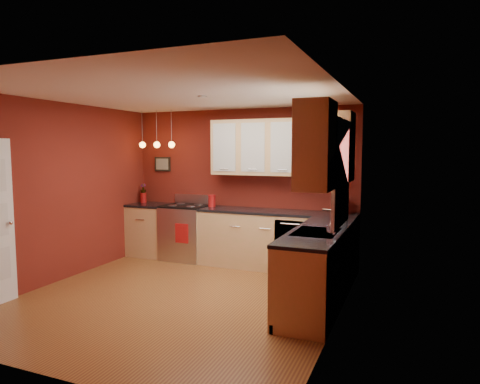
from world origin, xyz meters
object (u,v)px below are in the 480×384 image
at_px(gas_range, 186,232).
at_px(red_canister, 212,201).
at_px(coffee_maker, 341,205).
at_px(soap_pump, 331,228).
at_px(sink, 316,234).

bearing_deg(gas_range, red_canister, 10.20).
relative_size(coffee_maker, soap_pump, 1.75).
relative_size(sink, red_canister, 3.47).
height_order(red_canister, soap_pump, red_canister).
height_order(red_canister, coffee_maker, coffee_maker).
bearing_deg(soap_pump, red_canister, 143.84).
xyz_separation_m(sink, soap_pump, (0.19, -0.13, 0.11)).
bearing_deg(coffee_maker, gas_range, -178.23).
bearing_deg(gas_range, coffee_maker, 1.59).
xyz_separation_m(red_canister, coffee_maker, (2.18, -0.01, 0.03)).
relative_size(red_canister, soap_pump, 1.21).
bearing_deg(red_canister, coffee_maker, -0.29).
relative_size(gas_range, red_canister, 5.50).
xyz_separation_m(coffee_maker, soap_pump, (0.16, -1.70, -0.05)).
distance_m(gas_range, soap_pump, 3.30).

